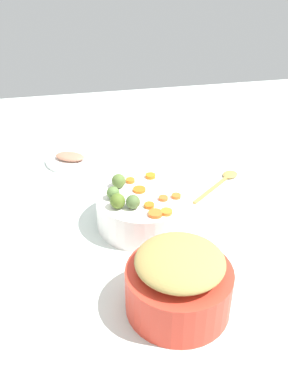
{
  "coord_description": "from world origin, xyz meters",
  "views": [
    {
      "loc": [
        1.05,
        -0.2,
        0.78
      ],
      "look_at": [
        0.03,
        0.02,
        0.13
      ],
      "focal_mm": 39.68,
      "sensor_mm": 36.0,
      "label": 1
    }
  ],
  "objects_px": {
    "serving_bowl_carrots": "(144,209)",
    "wooden_spoon": "(224,179)",
    "ham_plate": "(73,160)",
    "metal_pot": "(178,289)"
  },
  "relations": [
    {
      "from": "wooden_spoon",
      "to": "ham_plate",
      "type": "bearing_deg",
      "value": -116.94
    },
    {
      "from": "wooden_spoon",
      "to": "ham_plate",
      "type": "distance_m",
      "value": 0.57
    },
    {
      "from": "metal_pot",
      "to": "wooden_spoon",
      "type": "xyz_separation_m",
      "value": [
        -0.53,
        0.32,
        -0.05
      ]
    },
    {
      "from": "serving_bowl_carrots",
      "to": "wooden_spoon",
      "type": "relative_size",
      "value": 1.25
    },
    {
      "from": "serving_bowl_carrots",
      "to": "metal_pot",
      "type": "relative_size",
      "value": 1.15
    },
    {
      "from": "ham_plate",
      "to": "metal_pot",
      "type": "bearing_deg",
      "value": 13.37
    },
    {
      "from": "serving_bowl_carrots",
      "to": "wooden_spoon",
      "type": "bearing_deg",
      "value": 120.0
    },
    {
      "from": "wooden_spoon",
      "to": "ham_plate",
      "type": "height_order",
      "value": "same"
    },
    {
      "from": "serving_bowl_carrots",
      "to": "ham_plate",
      "type": "bearing_deg",
      "value": -158.06
    },
    {
      "from": "ham_plate",
      "to": "serving_bowl_carrots",
      "type": "bearing_deg",
      "value": 21.94
    }
  ]
}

